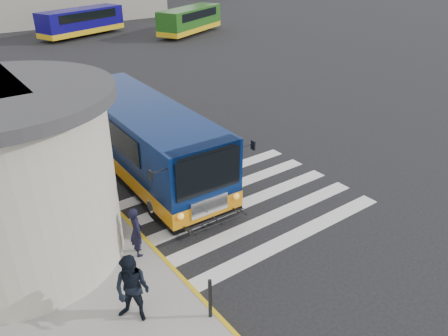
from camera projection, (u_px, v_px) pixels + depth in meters
ground at (236, 192)px, 15.77m from camera, size 140.00×140.00×0.00m
curb_strip at (86, 179)px, 16.46m from camera, size 0.12×34.00×0.16m
crosswalk at (239, 205)px, 14.94m from camera, size 8.00×5.35×0.01m
depot_building at (46, 2)px, 47.96m from camera, size 26.40×8.40×4.20m
transit_bus at (144, 142)px, 16.44m from camera, size 3.58×9.92×2.77m
pedestrian_a at (136, 231)px, 12.08m from camera, size 0.47×0.61×1.50m
pedestrian_b at (132, 289)px, 9.88m from camera, size 1.06×1.09×1.77m
bollard at (210, 299)px, 10.08m from camera, size 0.09×0.09×1.10m
far_bus_a at (81, 21)px, 40.99m from camera, size 8.70×4.93×2.16m
far_bus_b at (190, 19)px, 41.97m from camera, size 8.37×5.69×2.12m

